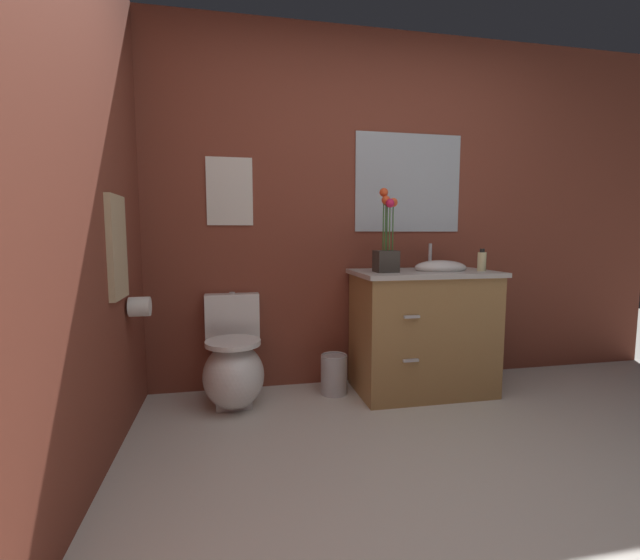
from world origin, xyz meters
name	(u,v)px	position (x,y,z in m)	size (l,w,h in m)	color
ground_plane	(503,549)	(0.00, 0.00, 0.00)	(9.82, 9.82, 0.00)	beige
wall_back	(384,211)	(0.20, 1.79, 1.25)	(4.58, 0.05, 2.50)	brown
wall_left	(62,188)	(-1.50, 0.53, 1.25)	(0.05, 4.95, 2.50)	brown
toilet	(234,367)	(-0.90, 1.49, 0.24)	(0.38, 0.59, 0.69)	white
vanity_cabinet	(423,330)	(0.38, 1.47, 0.43)	(0.94, 0.56, 1.02)	#9E7242
flower_vase	(386,246)	(0.09, 1.42, 1.00)	(0.14, 0.14, 0.54)	#38332D
soap_bottle	(482,261)	(0.75, 1.38, 0.90)	(0.06, 0.06, 0.15)	beige
trash_bin	(334,374)	(-0.23, 1.54, 0.14)	(0.18, 0.18, 0.27)	#B7B7BC
wall_poster	(230,191)	(-0.90, 1.76, 1.36)	(0.30, 0.01, 0.45)	silver
wall_mirror	(408,183)	(0.37, 1.76, 1.45)	(0.80, 0.01, 0.70)	#B2BCC6
hanging_towel	(117,247)	(-1.46, 1.10, 1.02)	(0.03, 0.28, 0.52)	tan
toilet_paper_roll	(140,307)	(-1.40, 1.30, 0.68)	(0.11, 0.11, 0.11)	white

